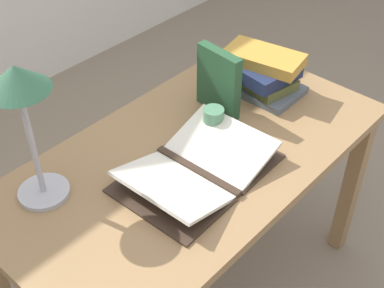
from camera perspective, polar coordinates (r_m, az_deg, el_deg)
name	(u,v)px	position (r m, az deg, el deg)	size (l,w,h in m)	color
reading_desk	(193,176)	(1.83, 0.08, -3.48)	(1.36, 0.73, 0.76)	#937047
open_book	(198,168)	(1.67, 0.60, -2.62)	(0.51, 0.35, 0.07)	#38281E
book_stack_tall	(262,72)	(2.03, 7.52, 7.59)	(0.24, 0.31, 0.16)	slate
book_standing_upright	(219,82)	(1.88, 2.85, 6.68)	(0.05, 0.19, 0.24)	#234C2D
reading_lamp	(21,100)	(1.47, -17.75, 4.51)	(0.17, 0.17, 0.45)	#ADADB2
coffee_mug	(213,121)	(1.81, 2.25, 2.45)	(0.07, 0.10, 0.10)	#4C7F5B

